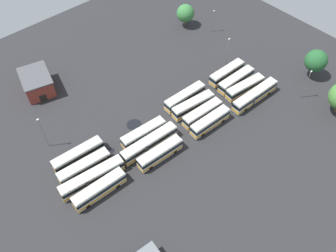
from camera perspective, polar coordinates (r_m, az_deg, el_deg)
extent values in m
plane|color=#28282B|center=(87.68, 0.75, -0.32)|extent=(126.17, 126.17, 0.00)
cube|color=silver|center=(77.17, -11.06, -10.04)|extent=(12.24, 2.99, 3.12)
cube|color=beige|center=(75.78, -11.25, -9.43)|extent=(11.74, 2.77, 0.14)
cube|color=black|center=(76.74, -11.12, -9.86)|extent=(12.30, 3.03, 1.00)
cube|color=orange|center=(77.92, -10.97, -10.36)|extent=(12.30, 3.03, 0.62)
cube|color=black|center=(77.86, -7.35, -7.45)|extent=(0.15, 2.04, 1.15)
cylinder|color=black|center=(79.57, -9.06, -8.53)|extent=(1.01, 0.34, 1.00)
cylinder|color=black|center=(78.47, -8.13, -9.66)|extent=(1.01, 0.34, 1.00)
cylinder|color=black|center=(78.40, -13.71, -11.39)|extent=(1.01, 0.34, 1.00)
cylinder|color=black|center=(77.29, -12.84, -12.59)|extent=(1.01, 0.34, 1.00)
cube|color=silver|center=(78.95, -12.19, -8.20)|extent=(14.92, 4.25, 3.12)
cube|color=beige|center=(77.59, -12.38, -7.57)|extent=(14.32, 3.98, 0.14)
cube|color=black|center=(78.54, -12.25, -8.01)|extent=(15.00, 4.29, 1.00)
cube|color=orange|center=(79.69, -12.08, -8.53)|extent=(15.00, 4.29, 0.62)
cube|color=black|center=(79.66, -7.56, -5.49)|extent=(0.31, 2.03, 1.15)
cube|color=#47474C|center=(78.78, -13.24, -8.74)|extent=(1.20, 2.63, 3.00)
cylinder|color=black|center=(81.35, -9.55, -6.63)|extent=(1.03, 0.42, 1.00)
cylinder|color=black|center=(80.16, -8.76, -7.77)|extent=(1.03, 0.42, 1.00)
cylinder|color=black|center=(80.31, -15.30, -9.61)|extent=(1.03, 0.42, 1.00)
cylinder|color=black|center=(79.10, -14.61, -10.83)|extent=(1.03, 0.42, 1.00)
cube|color=silver|center=(80.82, -13.39, -6.51)|extent=(12.30, 3.58, 3.12)
cube|color=beige|center=(79.49, -13.61, -5.87)|extent=(11.80, 3.34, 0.14)
cube|color=black|center=(80.41, -13.46, -6.31)|extent=(12.36, 3.62, 1.00)
cube|color=orange|center=(81.54, -13.28, -6.84)|extent=(12.36, 3.62, 0.62)
cube|color=black|center=(81.34, -9.74, -4.22)|extent=(0.25, 2.04, 1.15)
cylinder|color=black|center=(83.13, -11.33, -5.24)|extent=(1.02, 0.39, 1.00)
cylinder|color=black|center=(81.88, -10.55, -6.32)|extent=(1.02, 0.39, 1.00)
cylinder|color=black|center=(82.18, -15.89, -7.72)|extent=(1.02, 0.39, 1.00)
cylinder|color=black|center=(80.91, -15.18, -8.86)|extent=(1.02, 0.39, 1.00)
cube|color=silver|center=(83.02, -14.35, -4.60)|extent=(12.24, 3.38, 3.12)
cube|color=beige|center=(81.73, -14.57, -3.95)|extent=(11.74, 3.15, 0.14)
cube|color=black|center=(82.63, -14.41, -4.40)|extent=(12.30, 3.42, 1.00)
cube|color=orange|center=(83.72, -14.23, -4.95)|extent=(12.30, 3.42, 0.62)
cube|color=black|center=(83.62, -10.83, -2.36)|extent=(0.21, 2.04, 1.15)
cylinder|color=black|center=(85.38, -12.35, -3.40)|extent=(1.02, 0.37, 1.00)
cylinder|color=black|center=(84.06, -11.59, -4.41)|extent=(1.02, 0.37, 1.00)
cylinder|color=black|center=(84.35, -16.74, -5.84)|extent=(1.02, 0.37, 1.00)
cylinder|color=black|center=(83.01, -16.05, -6.91)|extent=(1.02, 0.37, 1.00)
cube|color=silver|center=(80.79, -1.32, -4.42)|extent=(11.55, 3.14, 3.12)
cube|color=beige|center=(79.46, -1.34, -3.75)|extent=(11.08, 2.91, 0.14)
cube|color=black|center=(80.38, -1.32, -4.22)|extent=(11.60, 3.18, 1.00)
cube|color=orange|center=(81.51, -1.31, -4.78)|extent=(11.60, 3.18, 0.62)
cube|color=black|center=(82.43, 1.83, -2.16)|extent=(0.18, 2.04, 1.15)
cylinder|color=black|center=(83.68, 0.14, -3.22)|extent=(1.02, 0.36, 1.00)
cylinder|color=black|center=(82.65, 1.13, -4.22)|extent=(1.02, 0.36, 1.00)
cylinder|color=black|center=(81.33, -3.78, -5.72)|extent=(1.02, 0.36, 1.00)
cylinder|color=black|center=(80.27, -2.81, -6.79)|extent=(1.02, 0.36, 1.00)
cube|color=silver|center=(82.55, -3.03, -2.81)|extent=(14.84, 3.22, 3.12)
cube|color=beige|center=(81.25, -3.08, -2.12)|extent=(14.24, 2.99, 0.14)
cube|color=black|center=(82.15, -3.05, -2.60)|extent=(14.91, 3.26, 1.00)
cube|color=orange|center=(83.25, -3.01, -3.17)|extent=(14.91, 3.26, 0.62)
cube|color=black|center=(84.83, 0.93, -0.06)|extent=(0.16, 2.04, 1.15)
cube|color=#47474C|center=(82.02, -3.94, -3.38)|extent=(1.03, 2.58, 3.00)
cylinder|color=black|center=(85.81, -1.02, -1.34)|extent=(1.01, 0.35, 1.00)
cylinder|color=black|center=(84.71, -0.06, -2.29)|extent=(1.01, 0.35, 1.00)
cylinder|color=black|center=(82.83, -6.00, -4.46)|extent=(1.01, 0.35, 1.00)
cylinder|color=black|center=(81.68, -5.08, -5.49)|extent=(1.01, 0.35, 1.00)
cube|color=silver|center=(84.39, -3.98, -1.23)|extent=(11.70, 3.35, 3.12)
cube|color=beige|center=(83.12, -4.04, -0.54)|extent=(11.22, 3.12, 0.14)
cube|color=black|center=(84.00, -4.00, -1.02)|extent=(11.76, 3.40, 1.00)
cube|color=orange|center=(85.08, -3.95, -1.60)|extent=(11.76, 3.40, 0.62)
cube|color=black|center=(85.96, -0.84, 0.85)|extent=(0.21, 2.04, 1.15)
cylinder|color=black|center=(87.26, -2.44, -0.20)|extent=(1.02, 0.37, 1.00)
cylinder|color=black|center=(86.07, -1.55, -1.14)|extent=(1.02, 0.37, 1.00)
cylinder|color=black|center=(85.01, -6.35, -2.47)|extent=(1.02, 0.37, 1.00)
cylinder|color=black|center=(83.79, -5.49, -3.46)|extent=(1.02, 0.37, 1.00)
cube|color=silver|center=(87.18, 6.83, 0.71)|extent=(11.32, 2.95, 3.12)
cube|color=beige|center=(85.95, 6.93, 1.41)|extent=(10.87, 2.73, 0.14)
cube|color=black|center=(86.80, 6.86, 0.92)|extent=(11.38, 2.99, 1.00)
cube|color=orange|center=(87.84, 6.78, 0.34)|extent=(11.38, 2.99, 0.62)
cube|color=black|center=(89.68, 9.45, 2.69)|extent=(0.14, 2.04, 1.15)
cylinder|color=black|center=(90.45, 7.84, 1.65)|extent=(1.01, 0.34, 1.00)
cylinder|color=black|center=(89.52, 8.86, 0.79)|extent=(1.01, 0.34, 1.00)
cylinder|color=black|center=(87.04, 4.58, -0.53)|extent=(1.01, 0.34, 1.00)
cylinder|color=black|center=(86.08, 5.60, -1.45)|extent=(1.01, 0.34, 1.00)
cube|color=silver|center=(88.75, 5.57, 2.04)|extent=(11.37, 3.09, 3.12)
cube|color=beige|center=(87.54, 5.65, 2.75)|extent=(10.91, 2.87, 0.14)
cube|color=black|center=(88.38, 5.60, 2.26)|extent=(11.43, 3.13, 1.00)
cube|color=orange|center=(89.40, 5.53, 1.67)|extent=(11.43, 3.13, 0.62)
cube|color=black|center=(91.20, 8.23, 3.94)|extent=(0.17, 2.04, 1.15)
cylinder|color=black|center=(92.01, 6.64, 2.91)|extent=(1.01, 0.35, 1.00)
cylinder|color=black|center=(91.00, 7.62, 2.07)|extent=(1.01, 0.35, 1.00)
cylinder|color=black|center=(88.67, 3.35, 0.84)|extent=(1.01, 0.35, 1.00)
cylinder|color=black|center=(87.62, 4.32, -0.05)|extent=(1.01, 0.35, 1.00)
cube|color=silver|center=(90.41, 4.08, 3.35)|extent=(12.07, 3.89, 3.12)
cube|color=beige|center=(89.23, 4.14, 4.07)|extent=(11.57, 3.63, 0.14)
cube|color=black|center=(90.05, 4.10, 3.57)|extent=(12.13, 3.93, 1.00)
cube|color=orange|center=(91.05, 4.05, 2.98)|extent=(12.13, 3.93, 0.62)
cube|color=black|center=(92.79, 7.02, 5.13)|extent=(0.30, 2.03, 1.15)
cylinder|color=black|center=(93.67, 5.40, 4.15)|extent=(1.03, 0.42, 1.00)
cylinder|color=black|center=(92.52, 6.28, 3.30)|extent=(1.03, 0.42, 1.00)
cylinder|color=black|center=(90.45, 1.75, 2.24)|extent=(1.03, 0.42, 1.00)
cylinder|color=black|center=(89.26, 2.61, 1.33)|extent=(1.03, 0.42, 1.00)
cube|color=silver|center=(92.29, 2.75, 4.68)|extent=(12.24, 2.91, 3.12)
cube|color=beige|center=(91.13, 2.79, 5.40)|extent=(11.75, 2.69, 0.14)
cube|color=black|center=(91.93, 2.76, 4.90)|extent=(12.30, 2.95, 1.00)
cube|color=orange|center=(92.92, 2.73, 4.31)|extent=(12.30, 2.95, 0.62)
cube|color=black|center=(94.96, 5.53, 6.60)|extent=(0.13, 2.04, 1.15)
cylinder|color=black|center=(95.69, 3.96, 5.52)|extent=(1.01, 0.33, 1.00)
cylinder|color=black|center=(94.57, 4.90, 4.76)|extent=(1.01, 0.33, 1.00)
cylinder|color=black|center=(92.12, 0.49, 3.41)|extent=(1.01, 0.33, 1.00)
cylinder|color=black|center=(90.95, 1.42, 2.60)|extent=(1.01, 0.33, 1.00)
cube|color=silver|center=(95.40, 13.90, 4.82)|extent=(14.81, 2.99, 3.12)
cube|color=beige|center=(94.28, 14.09, 5.51)|extent=(14.21, 2.77, 0.14)
cube|color=black|center=(95.06, 13.96, 5.03)|extent=(14.88, 3.03, 1.00)
cube|color=orange|center=(96.01, 13.80, 4.46)|extent=(14.88, 3.03, 0.62)
cube|color=black|center=(99.75, 16.73, 6.94)|extent=(0.13, 2.04, 1.15)
cube|color=#47474C|center=(94.41, 13.26, 4.39)|extent=(0.99, 2.57, 3.00)
cylinder|color=black|center=(99.63, 14.98, 5.81)|extent=(1.01, 0.33, 1.00)
cylinder|color=black|center=(98.82, 15.97, 5.07)|extent=(1.01, 0.33, 1.00)
cylinder|color=black|center=(94.06, 11.43, 3.40)|extent=(1.01, 0.33, 1.00)
cylinder|color=black|center=(93.19, 12.45, 2.60)|extent=(1.01, 0.33, 1.00)
cube|color=silver|center=(96.96, 12.36, 6.11)|extent=(11.86, 3.85, 3.12)
cube|color=beige|center=(95.85, 12.52, 6.80)|extent=(11.38, 3.60, 0.14)
cube|color=black|center=(96.62, 12.41, 6.32)|extent=(11.92, 3.89, 1.00)
cube|color=orange|center=(97.56, 12.27, 5.74)|extent=(11.92, 3.89, 0.62)
cube|color=black|center=(100.04, 14.85, 7.63)|extent=(0.30, 2.03, 1.15)
cylinder|color=black|center=(100.50, 13.29, 6.73)|extent=(1.03, 0.42, 1.00)
cylinder|color=black|center=(99.50, 14.18, 5.96)|extent=(1.03, 0.42, 1.00)
cylinder|color=black|center=(96.41, 10.21, 5.11)|extent=(1.03, 0.42, 1.00)
cylinder|color=black|center=(95.36, 11.11, 4.29)|extent=(1.03, 0.42, 1.00)
cube|color=silver|center=(98.59, 10.98, 7.31)|extent=(11.74, 2.72, 3.12)
cube|color=beige|center=(97.51, 11.12, 8.00)|extent=(11.27, 2.51, 0.14)
cube|color=black|center=(98.26, 11.02, 7.52)|extent=(11.80, 2.76, 1.00)
cube|color=orange|center=(99.18, 10.90, 6.94)|extent=(11.80, 2.76, 0.62)
cube|color=black|center=(101.89, 13.25, 8.96)|extent=(0.10, 2.04, 1.15)
cylinder|color=black|center=(102.22, 11.76, 7.97)|extent=(1.01, 0.32, 1.00)
cylinder|color=black|center=(101.28, 12.72, 7.27)|extent=(1.01, 0.32, 1.00)
cylinder|color=black|center=(97.86, 8.94, 6.17)|extent=(1.01, 0.32, 1.00)
cylinder|color=black|center=(96.88, 9.92, 5.44)|extent=(1.01, 0.32, 1.00)
cube|color=silver|center=(100.34, 9.51, 8.49)|extent=(11.49, 2.67, 3.12)
cube|color=beige|center=(99.28, 9.63, 9.19)|extent=(11.03, 2.47, 0.14)
cube|color=black|center=(100.02, 9.55, 8.70)|extent=(11.55, 2.71, 1.00)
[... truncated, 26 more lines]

